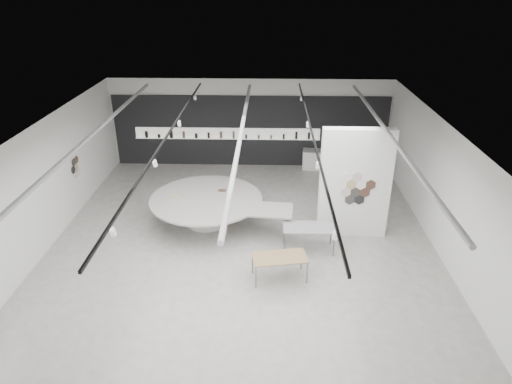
{
  "coord_description": "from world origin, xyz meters",
  "views": [
    {
      "loc": [
        0.79,
        -12.01,
        7.71
      ],
      "look_at": [
        0.4,
        1.2,
        1.38
      ],
      "focal_mm": 32.0,
      "sensor_mm": 36.0,
      "label": 1
    }
  ],
  "objects_px": {
    "sample_table_wood": "(280,258)",
    "display_island": "(209,207)",
    "kitchen_counter": "(320,160)",
    "partition_column": "(355,184)",
    "sample_table_stone": "(309,229)"
  },
  "relations": [
    {
      "from": "kitchen_counter",
      "to": "partition_column",
      "type": "bearing_deg",
      "value": -77.79
    },
    {
      "from": "sample_table_stone",
      "to": "kitchen_counter",
      "type": "xyz_separation_m",
      "value": [
        0.98,
        6.51,
        -0.31
      ]
    },
    {
      "from": "partition_column",
      "to": "sample_table_stone",
      "type": "relative_size",
      "value": 2.3
    },
    {
      "from": "sample_table_wood",
      "to": "kitchen_counter",
      "type": "xyz_separation_m",
      "value": [
        1.89,
        8.0,
        -0.22
      ]
    },
    {
      "from": "partition_column",
      "to": "sample_table_stone",
      "type": "xyz_separation_m",
      "value": [
        -1.46,
        -0.99,
        -1.06
      ]
    },
    {
      "from": "partition_column",
      "to": "display_island",
      "type": "relative_size",
      "value": 0.72
    },
    {
      "from": "display_island",
      "to": "sample_table_stone",
      "type": "bearing_deg",
      "value": -19.9
    },
    {
      "from": "sample_table_wood",
      "to": "sample_table_stone",
      "type": "distance_m",
      "value": 1.75
    },
    {
      "from": "sample_table_wood",
      "to": "sample_table_stone",
      "type": "height_order",
      "value": "sample_table_stone"
    },
    {
      "from": "partition_column",
      "to": "kitchen_counter",
      "type": "relative_size",
      "value": 2.32
    },
    {
      "from": "sample_table_wood",
      "to": "sample_table_stone",
      "type": "bearing_deg",
      "value": 58.62
    },
    {
      "from": "partition_column",
      "to": "sample_table_wood",
      "type": "bearing_deg",
      "value": -133.58
    },
    {
      "from": "sample_table_wood",
      "to": "display_island",
      "type": "bearing_deg",
      "value": 127.44
    },
    {
      "from": "sample_table_wood",
      "to": "kitchen_counter",
      "type": "bearing_deg",
      "value": 76.71
    },
    {
      "from": "display_island",
      "to": "sample_table_stone",
      "type": "distance_m",
      "value": 3.6
    }
  ]
}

